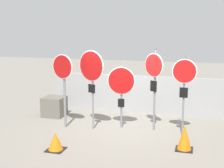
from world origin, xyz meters
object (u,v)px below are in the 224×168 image
Objects in this scene: stop_sign_0 at (63,75)px; stop_sign_1 at (91,71)px; stop_sign_2 at (121,85)px; traffic_cone_0 at (185,137)px; traffic_cone_1 at (56,141)px; stop_sign_3 at (154,74)px; storage_crate at (54,107)px; stop_sign_4 at (184,78)px.

stop_sign_1 is at bearing 19.26° from stop_sign_0.
traffic_cone_0 is (2.05, -1.28, -1.07)m from stop_sign_2.
stop_sign_2 is 4.00× the size of traffic_cone_1.
stop_sign_1 is 1.04m from stop_sign_2.
stop_sign_1 is at bearing -132.71° from stop_sign_3.
stop_sign_0 is at bearing 167.62° from traffic_cone_0.
stop_sign_0 is 3.14× the size of storage_crate.
stop_sign_0 is at bearing -154.70° from stop_sign_1.
stop_sign_3 is at bearing 34.62° from stop_sign_1.
stop_sign_4 reaches higher than traffic_cone_1.
stop_sign_3 is at bearing 127.98° from traffic_cone_0.
stop_sign_3 is 3.42× the size of storage_crate.
stop_sign_0 is at bearing -172.32° from stop_sign_4.
stop_sign_0 is 0.92× the size of stop_sign_3.
stop_sign_4 is (2.77, 0.18, -0.13)m from stop_sign_1.
traffic_cone_0 is (0.12, -1.08, -1.41)m from stop_sign_4.
stop_sign_2 is 0.82× the size of stop_sign_4.
stop_sign_1 is 3.32× the size of storage_crate.
storage_crate is at bearing 116.75° from traffic_cone_1.
stop_sign_2 is 0.77× the size of stop_sign_3.
stop_sign_1 reaches higher than traffic_cone_0.
stop_sign_1 is at bearing 79.03° from traffic_cone_1.
stop_sign_2 is 2.91× the size of traffic_cone_0.
stop_sign_0 is 0.94m from stop_sign_1.
stop_sign_4 is at bearing -10.30° from stop_sign_2.
stop_sign_4 reaches higher than storage_crate.
stop_sign_2 is 2.64m from traffic_cone_0.
stop_sign_3 reaches higher than stop_sign_2.
stop_sign_3 is (2.78, 0.49, 0.10)m from stop_sign_0.
stop_sign_2 is 1.96m from stop_sign_4.
stop_sign_1 is 5.06× the size of traffic_cone_1.
stop_sign_1 is at bearing -29.94° from storage_crate.
stop_sign_3 is at bearing -9.58° from storage_crate.
stop_sign_1 is 1.91m from stop_sign_3.
stop_sign_0 is at bearing -50.92° from storage_crate.
stop_sign_3 reaches higher than traffic_cone_1.
stop_sign_3 reaches higher than stop_sign_0.
traffic_cone_0 is at bearing -17.70° from stop_sign_3.
stop_sign_0 is 2.82m from stop_sign_3.
stop_sign_4 is 3.18× the size of storage_crate.
stop_sign_3 reaches higher than traffic_cone_0.
traffic_cone_0 is at bearing 3.23° from stop_sign_0.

